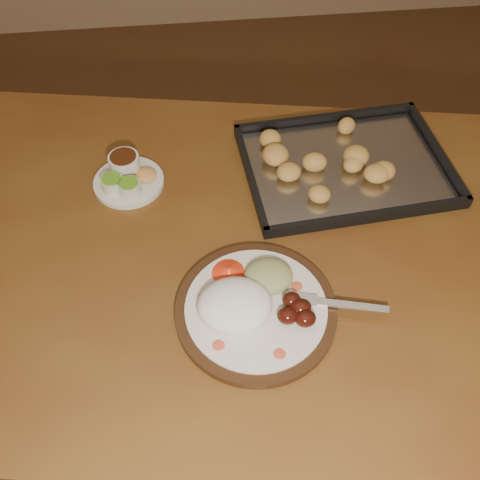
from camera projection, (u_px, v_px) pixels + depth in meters
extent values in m
plane|color=#4E2C1B|center=(199.00, 352.00, 1.72)|extent=(4.00, 4.00, 0.00)
cube|color=brown|center=(226.00, 253.00, 1.06)|extent=(1.64, 1.16, 0.04)
cylinder|color=#433014|center=(17.00, 213.00, 1.62)|extent=(0.07, 0.07, 0.71)
cylinder|color=#433014|center=(473.00, 240.00, 1.56)|extent=(0.07, 0.07, 0.71)
cylinder|color=black|center=(256.00, 310.00, 0.95)|extent=(0.29, 0.29, 0.02)
cylinder|color=beige|center=(256.00, 308.00, 0.94)|extent=(0.25, 0.25, 0.01)
ellipsoid|color=#CE4B31|center=(219.00, 345.00, 0.89)|extent=(0.02, 0.02, 0.00)
ellipsoid|color=#CE4B31|center=(280.00, 354.00, 0.88)|extent=(0.02, 0.02, 0.00)
ellipsoid|color=#CE4B31|center=(297.00, 286.00, 0.96)|extent=(0.02, 0.02, 0.00)
ellipsoid|color=#CE4B31|center=(205.00, 296.00, 0.95)|extent=(0.02, 0.02, 0.00)
ellipsoid|color=white|center=(235.00, 305.00, 0.92)|extent=(0.14, 0.13, 0.06)
ellipsoid|color=#46130A|center=(288.00, 316.00, 0.91)|extent=(0.04, 0.03, 0.03)
ellipsoid|color=#46130A|center=(301.00, 307.00, 0.92)|extent=(0.04, 0.03, 0.03)
ellipsoid|color=#46130A|center=(292.00, 300.00, 0.93)|extent=(0.04, 0.03, 0.03)
ellipsoid|color=#46130A|center=(305.00, 318.00, 0.90)|extent=(0.04, 0.03, 0.03)
ellipsoid|color=tan|center=(268.00, 276.00, 0.96)|extent=(0.10, 0.09, 0.04)
cone|color=#F53416|center=(229.00, 271.00, 0.97)|extent=(0.08, 0.08, 0.03)
cube|color=silver|center=(349.00, 305.00, 0.93)|extent=(0.14, 0.05, 0.00)
cube|color=silver|center=(307.00, 299.00, 0.94)|extent=(0.04, 0.03, 0.00)
cylinder|color=silver|center=(292.00, 302.00, 0.94)|extent=(0.03, 0.01, 0.00)
cylinder|color=silver|center=(293.00, 299.00, 0.94)|extent=(0.03, 0.01, 0.00)
cylinder|color=silver|center=(293.00, 296.00, 0.94)|extent=(0.03, 0.01, 0.00)
cylinder|color=silver|center=(293.00, 293.00, 0.95)|extent=(0.03, 0.01, 0.00)
cylinder|color=silver|center=(129.00, 182.00, 1.15)|extent=(0.15, 0.15, 0.01)
cylinder|color=beige|center=(112.00, 184.00, 1.12)|extent=(0.05, 0.05, 0.03)
cylinder|color=#53941D|center=(111.00, 179.00, 1.10)|extent=(0.04, 0.04, 0.00)
cylinder|color=beige|center=(130.00, 188.00, 1.11)|extent=(0.05, 0.05, 0.03)
cylinder|color=#53941D|center=(129.00, 183.00, 1.10)|extent=(0.04, 0.04, 0.00)
cylinder|color=silver|center=(125.00, 163.00, 1.15)|extent=(0.07, 0.07, 0.04)
cylinder|color=#38190A|center=(123.00, 157.00, 1.13)|extent=(0.06, 0.06, 0.00)
ellipsoid|color=#C78046|center=(146.00, 174.00, 1.14)|extent=(0.05, 0.05, 0.02)
cube|color=black|center=(345.00, 168.00, 1.17)|extent=(0.46, 0.35, 0.01)
cube|color=black|center=(325.00, 118.00, 1.26)|extent=(0.44, 0.05, 0.02)
cube|color=black|center=(370.00, 216.00, 1.07)|extent=(0.44, 0.05, 0.02)
cube|color=black|center=(437.00, 150.00, 1.19)|extent=(0.04, 0.32, 0.02)
cube|color=black|center=(251.00, 176.00, 1.14)|extent=(0.04, 0.32, 0.02)
cube|color=silver|center=(345.00, 166.00, 1.17)|extent=(0.43, 0.32, 0.00)
ellipsoid|color=gold|center=(370.00, 156.00, 1.16)|extent=(0.05, 0.05, 0.03)
ellipsoid|color=gold|center=(381.00, 142.00, 1.19)|extent=(0.07, 0.07, 0.03)
ellipsoid|color=gold|center=(344.00, 131.00, 1.21)|extent=(0.06, 0.06, 0.03)
ellipsoid|color=gold|center=(321.00, 147.00, 1.18)|extent=(0.06, 0.06, 0.03)
ellipsoid|color=gold|center=(306.00, 149.00, 1.18)|extent=(0.07, 0.07, 0.03)
ellipsoid|color=gold|center=(322.00, 163.00, 1.15)|extent=(0.05, 0.05, 0.03)
ellipsoid|color=gold|center=(310.00, 178.00, 1.12)|extent=(0.07, 0.07, 0.03)
ellipsoid|color=gold|center=(350.00, 192.00, 1.10)|extent=(0.06, 0.06, 0.03)
ellipsoid|color=gold|center=(373.00, 173.00, 1.13)|extent=(0.06, 0.06, 0.03)
ellipsoid|color=gold|center=(388.00, 170.00, 1.13)|extent=(0.07, 0.07, 0.03)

